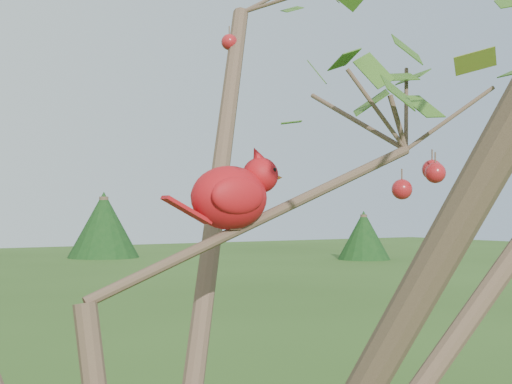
# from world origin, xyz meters

# --- Properties ---
(crabapple_tree) EXTENTS (2.35, 2.05, 2.95)m
(crabapple_tree) POSITION_xyz_m (0.03, -0.02, 2.12)
(crabapple_tree) COLOR #473426
(crabapple_tree) RESTS_ON ground
(cardinal) EXTENTS (0.22, 0.11, 0.15)m
(cardinal) POSITION_xyz_m (0.19, 0.08, 2.11)
(cardinal) COLOR red
(cardinal) RESTS_ON ground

